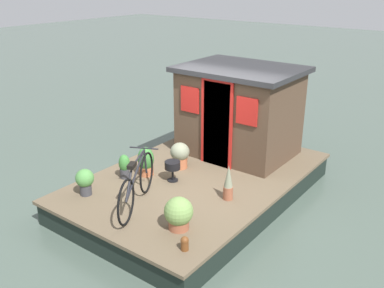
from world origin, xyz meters
name	(u,v)px	position (x,y,z in m)	size (l,w,h in m)	color
ground_plane	(198,196)	(0.00, 0.00, 0.00)	(60.00, 60.00, 0.00)	#47564C
houseboat_deck	(198,186)	(0.00, 0.00, 0.24)	(5.08, 3.27, 0.47)	brown
houseboat_cabin	(239,111)	(1.43, 0.00, 1.41)	(1.84, 2.39, 1.86)	#4C3828
bicycle	(137,184)	(-1.57, 0.09, 0.87)	(1.63, 0.84, 0.87)	black
potted_plant_rosemary	(180,155)	(0.06, 0.50, 0.74)	(0.38, 0.38, 0.52)	#B2603D
potted_plant_geranium	(228,183)	(-0.46, -0.97, 0.77)	(0.17, 0.17, 0.64)	#935138
potted_plant_mint	(124,166)	(-0.93, 1.04, 0.70)	(0.21, 0.21, 0.47)	#38383D
potted_plant_thyme	(85,180)	(-1.82, 1.09, 0.74)	(0.32, 0.32, 0.48)	#38383D
potted_plant_ivy	(146,161)	(-0.59, 0.80, 0.74)	(0.31, 0.31, 0.56)	#B2603D
potted_plant_fern	(179,213)	(-1.69, -0.88, 0.73)	(0.44, 0.44, 0.52)	#935138
charcoal_grill	(173,166)	(-0.49, 0.23, 0.76)	(0.29, 0.29, 0.39)	black
mooring_bollard	(185,243)	(-2.07, -1.29, 0.58)	(0.12, 0.12, 0.21)	brown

